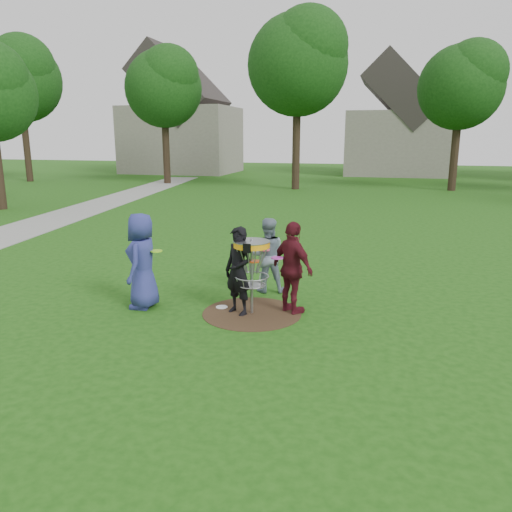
% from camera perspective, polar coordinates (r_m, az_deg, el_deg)
% --- Properties ---
extents(ground, '(100.00, 100.00, 0.00)m').
position_cam_1_polar(ground, '(9.10, -0.47, -6.56)').
color(ground, '#19470F').
rests_on(ground, ground).
extents(dirt_patch, '(1.80, 1.80, 0.01)m').
position_cam_1_polar(dirt_patch, '(9.10, -0.47, -6.54)').
color(dirt_patch, '#47331E').
rests_on(dirt_patch, ground).
extents(concrete_path, '(7.75, 39.92, 0.02)m').
position_cam_1_polar(concrete_path, '(20.57, -22.24, 3.84)').
color(concrete_path, '#9E9E99').
rests_on(concrete_path, ground).
extents(player_blue, '(0.64, 0.92, 1.78)m').
position_cam_1_polar(player_blue, '(9.42, -12.86, -0.56)').
color(player_blue, navy).
rests_on(player_blue, ground).
extents(player_black, '(0.69, 0.61, 1.59)m').
position_cam_1_polar(player_black, '(8.87, -2.03, -1.72)').
color(player_black, black).
rests_on(player_black, ground).
extents(player_grey, '(0.88, 0.76, 1.53)m').
position_cam_1_polar(player_grey, '(10.15, 1.29, 0.10)').
color(player_grey, gray).
rests_on(player_grey, ground).
extents(player_maroon, '(1.02, 0.93, 1.67)m').
position_cam_1_polar(player_maroon, '(8.93, 4.21, -1.37)').
color(player_maroon, '#54131D').
rests_on(player_maroon, ground).
extents(disc_on_grass, '(0.22, 0.22, 0.02)m').
position_cam_1_polar(disc_on_grass, '(9.41, -3.94, -5.86)').
color(disc_on_grass, white).
rests_on(disc_on_grass, ground).
extents(disc_golf_basket, '(0.66, 0.67, 1.38)m').
position_cam_1_polar(disc_golf_basket, '(8.80, -0.49, -0.32)').
color(disc_golf_basket, '#9EA0A5').
rests_on(disc_golf_basket, ground).
extents(held_discs, '(2.42, 1.43, 0.17)m').
position_cam_1_polar(held_discs, '(9.15, -2.05, 0.14)').
color(held_discs, '#9DF51B').
rests_on(held_discs, ground).
extents(tree_row, '(51.20, 17.42, 9.90)m').
position_cam_1_polar(tree_row, '(29.14, 11.54, 19.39)').
color(tree_row, '#38281C').
rests_on(tree_row, ground).
extents(house_row, '(44.50, 10.65, 11.62)m').
position_cam_1_polar(house_row, '(41.42, 18.58, 14.32)').
color(house_row, gray).
rests_on(house_row, ground).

